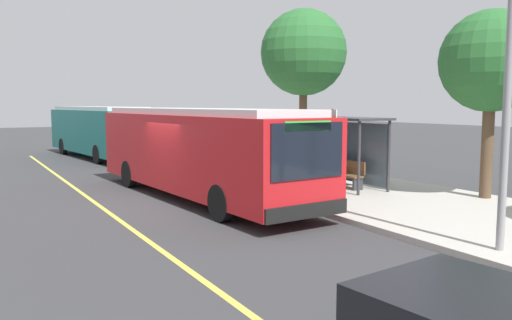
{
  "coord_description": "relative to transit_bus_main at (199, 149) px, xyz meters",
  "views": [
    {
      "loc": [
        15.49,
        -5.77,
        3.08
      ],
      "look_at": [
        2.87,
        1.46,
        1.51
      ],
      "focal_mm": 36.29,
      "sensor_mm": 36.0,
      "label": 1
    }
  ],
  "objects": [
    {
      "name": "lane_stripe_center",
      "position": [
        0.12,
        -3.21,
        -1.61
      ],
      "size": [
        36.0,
        0.14,
        0.01
      ],
      "primitive_type": "cube",
      "color": "#E0D64C",
      "rests_on": "ground_plane"
    },
    {
      "name": "transit_bus_main",
      "position": [
        0.0,
        0.0,
        0.0
      ],
      "size": [
        11.46,
        3.32,
        2.95
      ],
      "color": "red",
      "rests_on": "ground_plane"
    },
    {
      "name": "sidewalk_curb",
      "position": [
        0.12,
        4.99,
        -1.54
      ],
      "size": [
        44.0,
        6.4,
        0.15
      ],
      "primitive_type": "cube",
      "color": "#B7B2A8",
      "rests_on": "ground_plane"
    },
    {
      "name": "waiting_bench",
      "position": [
        1.43,
        5.03,
        -0.98
      ],
      "size": [
        1.6,
        0.48,
        0.95
      ],
      "color": "brown",
      "rests_on": "sidewalk_curb"
    },
    {
      "name": "street_tree_near_shelter",
      "position": [
        -3.82,
        6.83,
        3.76
      ],
      "size": [
        3.87,
        3.87,
        7.19
      ],
      "color": "brown",
      "rests_on": "sidewalk_curb"
    },
    {
      "name": "bus_shelter",
      "position": [
        1.41,
        5.14,
        0.3
      ],
      "size": [
        2.9,
        1.6,
        2.48
      ],
      "color": "#333338",
      "rests_on": "sidewalk_curb"
    },
    {
      "name": "ground_plane",
      "position": [
        0.12,
        -1.01,
        -1.62
      ],
      "size": [
        120.0,
        120.0,
        0.0
      ],
      "primitive_type": "plane",
      "color": "#38383A"
    },
    {
      "name": "street_tree_upstreet",
      "position": [
        5.24,
        7.5,
        2.76
      ],
      "size": [
        3.14,
        3.14,
        5.83
      ],
      "color": "brown",
      "rests_on": "sidewalk_curb"
    },
    {
      "name": "route_sign_post",
      "position": [
        3.74,
        2.55,
        0.34
      ],
      "size": [
        0.44,
        0.08,
        2.8
      ],
      "color": "#333338",
      "rests_on": "sidewalk_curb"
    },
    {
      "name": "pedestrian_commuter",
      "position": [
        1.27,
        2.74,
        -0.5
      ],
      "size": [
        0.24,
        0.4,
        1.69
      ],
      "color": "#282D47",
      "rests_on": "sidewalk_curb"
    },
    {
      "name": "utility_pole",
      "position": [
        9.21,
        2.58,
        1.73
      ],
      "size": [
        0.16,
        0.16,
        6.4
      ],
      "primitive_type": "cylinder",
      "color": "gray",
      "rests_on": "sidewalk_curb"
    },
    {
      "name": "transit_bus_second",
      "position": [
        -14.91,
        0.19,
        -0.0
      ],
      "size": [
        10.69,
        3.63,
        2.95
      ],
      "color": "#146B66",
      "rests_on": "ground_plane"
    }
  ]
}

